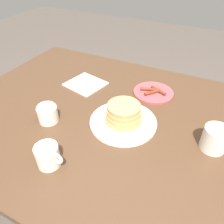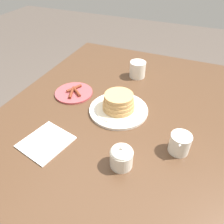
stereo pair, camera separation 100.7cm
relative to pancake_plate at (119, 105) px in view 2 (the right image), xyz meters
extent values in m
plane|color=#51473F|center=(-0.04, 0.02, -0.81)|extent=(8.00, 8.00, 0.00)
cube|color=#4C3321|center=(-0.04, 0.02, -0.05)|extent=(1.38, 0.97, 0.03)
cube|color=#4C3321|center=(0.59, -0.41, -0.43)|extent=(0.07, 0.07, 0.75)
cube|color=#4C3321|center=(0.59, 0.44, -0.43)|extent=(0.07, 0.07, 0.75)
cylinder|color=white|center=(0.00, 0.00, -0.03)|extent=(0.26, 0.26, 0.01)
cylinder|color=beige|center=(0.00, 0.00, -0.02)|extent=(0.20, 0.20, 0.00)
cylinder|color=tan|center=(0.00, 0.00, -0.01)|extent=(0.14, 0.14, 0.02)
cylinder|color=tan|center=(0.00, 0.00, 0.01)|extent=(0.14, 0.14, 0.02)
cylinder|color=tan|center=(0.00, 0.00, 0.03)|extent=(0.13, 0.13, 0.02)
cylinder|color=tan|center=(0.00, 0.00, 0.05)|extent=(0.12, 0.12, 0.02)
cylinder|color=#B2474C|center=(0.04, 0.25, -0.03)|extent=(0.18, 0.18, 0.01)
cylinder|color=maroon|center=(0.02, 0.25, -0.01)|extent=(0.08, 0.04, 0.01)
cylinder|color=maroon|center=(0.06, 0.26, -0.01)|extent=(0.08, 0.05, 0.01)
cylinder|color=maroon|center=(0.04, 0.24, -0.01)|extent=(0.06, 0.07, 0.01)
cylinder|color=silver|center=(0.32, 0.02, 0.01)|extent=(0.09, 0.09, 0.09)
torus|color=silver|center=(0.37, 0.02, 0.01)|extent=(0.06, 0.01, 0.06)
cylinder|color=brown|center=(0.32, 0.02, 0.05)|extent=(0.08, 0.08, 0.00)
cylinder|color=silver|center=(-0.13, -0.28, 0.01)|extent=(0.07, 0.07, 0.08)
cone|color=silver|center=(-0.16, -0.28, 0.03)|extent=(0.03, 0.03, 0.04)
torus|color=silver|center=(-0.09, -0.28, 0.01)|extent=(0.04, 0.01, 0.04)
cylinder|color=silver|center=(-0.27, -0.12, 0.00)|extent=(0.08, 0.08, 0.06)
ellipsoid|color=silver|center=(-0.27, -0.12, 0.04)|extent=(0.07, 0.07, 0.03)
sphere|color=silver|center=(-0.27, -0.12, 0.05)|extent=(0.01, 0.01, 0.01)
cube|color=white|center=(-0.28, 0.18, -0.03)|extent=(0.20, 0.19, 0.01)
camera|label=1|loc=(0.25, -0.59, 0.53)|focal=35.00mm
camera|label=2|loc=(-0.71, -0.27, 0.58)|focal=35.00mm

